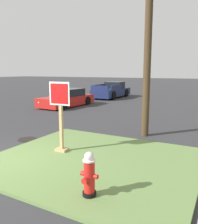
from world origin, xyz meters
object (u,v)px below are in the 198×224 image
at_px(parked_sedan_red, 67,99).
at_px(manhole_cover, 27,139).
at_px(fire_hydrant, 89,175).
at_px(pickup_truck_navy, 112,91).
at_px(utility_pole, 149,4).
at_px(stop_sign, 61,119).

bearing_deg(parked_sedan_red, manhole_cover, -63.73).
distance_m(fire_hydrant, manhole_cover, 4.82).
bearing_deg(pickup_truck_navy, utility_pole, -59.02).
height_order(parked_sedan_red, pickup_truck_navy, pickup_truck_navy).
xyz_separation_m(manhole_cover, pickup_truck_navy, (-3.31, 14.23, 0.61)).
bearing_deg(manhole_cover, fire_hydrant, -30.46).
height_order(manhole_cover, utility_pole, utility_pole).
distance_m(manhole_cover, utility_pole, 6.62).
bearing_deg(manhole_cover, stop_sign, -16.07).
bearing_deg(stop_sign, pickup_truck_navy, 109.85).
bearing_deg(parked_sedan_red, stop_sign, -54.77).
xyz_separation_m(stop_sign, parked_sedan_red, (-5.80, 8.22, -0.55)).
bearing_deg(pickup_truck_navy, stop_sign, -70.15).
xyz_separation_m(pickup_truck_navy, utility_pole, (6.97, -11.61, 4.25)).
distance_m(fire_hydrant, parked_sedan_red, 12.79).
xyz_separation_m(stop_sign, manhole_cover, (-2.04, 0.59, -1.09)).
xyz_separation_m(parked_sedan_red, pickup_truck_navy, (0.45, 6.60, 0.07)).
xyz_separation_m(fire_hydrant, parked_sedan_red, (-7.90, 10.06, 0.04)).
height_order(fire_hydrant, manhole_cover, fire_hydrant).
distance_m(manhole_cover, pickup_truck_navy, 14.62).
height_order(stop_sign, pickup_truck_navy, stop_sign).
height_order(parked_sedan_red, utility_pole, utility_pole).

